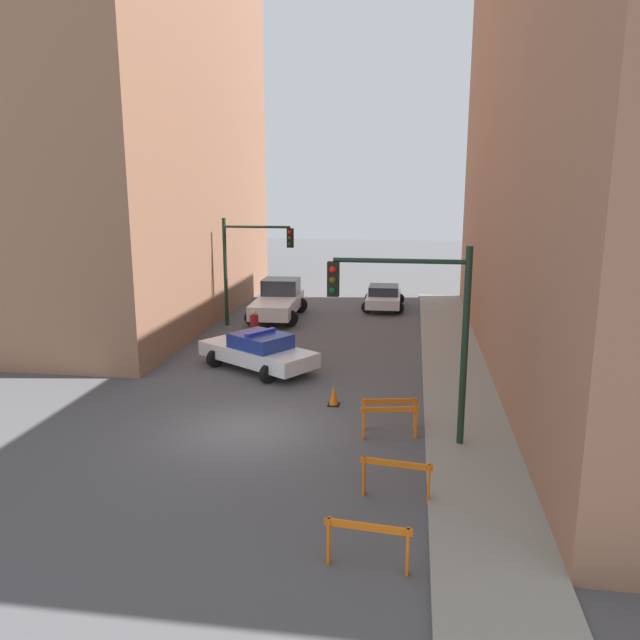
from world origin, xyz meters
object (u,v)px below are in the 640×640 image
Objects in this scene: barrier_corner at (390,408)px; traffic_cone at (334,396)px; traffic_light_far at (247,256)px; barrier_mid at (396,473)px; barrier_front at (368,538)px; barrier_back at (390,417)px; white_truck at (278,300)px; pedestrian_crossing at (254,329)px; parked_car_near at (384,297)px; police_car at (258,351)px; traffic_light_near at (419,316)px.

barrier_corner is 2.47m from traffic_cone.
traffic_light_far is 3.26× the size of barrier_mid.
barrier_front reaches higher than traffic_cone.
barrier_front is 1.01× the size of barrier_back.
white_truck reaches higher than traffic_cone.
traffic_cone is at bearing -72.26° from white_truck.
barrier_back is at bearing -59.97° from traffic_light_far.
white_truck is 6.14m from pedestrian_crossing.
pedestrian_crossing is at bearing 117.64° from barrier_mid.
barrier_mid is 2.43× the size of traffic_cone.
barrier_mid and barrier_back have the same top height.
parked_car_near is 2.71× the size of barrier_front.
barrier_corner is at bearing 104.09° from pedestrian_crossing.
traffic_cone is (-0.80, -15.61, -0.36)m from parked_car_near.
barrier_mid is 6.05m from traffic_cone.
pedestrian_crossing is (-4.96, -9.31, 0.19)m from parked_car_near.
police_car is at bearing 134.12° from traffic_cone.
pedestrian_crossing is at bearing 111.77° from barrier_front.
traffic_light_far is 14.92m from barrier_back.
barrier_front and barrier_mid have the same top height.
traffic_light_far is 3.30× the size of barrier_back.
barrier_corner is at bearing 94.25° from barrier_mid.
parked_car_near is 17.30m from barrier_corner.
barrier_corner is at bearing -68.01° from white_truck.
police_car reaches higher than barrier_corner.
barrier_corner is (-0.03, 0.67, 0.00)m from barrier_back.
parked_car_near reaches higher than barrier_mid.
police_car is 12.90m from parked_car_near.
barrier_mid is at bearing -98.06° from traffic_light_near.
traffic_light_near is at bearing 81.43° from barrier_front.
barrier_front is at bearing -99.15° from barrier_mid.
white_truck is 8.33× the size of traffic_cone.
barrier_corner is at bearing 92.53° from barrier_back.
traffic_cone is at bearing 133.82° from traffic_light_near.
pedestrian_crossing is at bearing -118.70° from parked_car_near.
police_car is 12.68m from barrier_front.
traffic_light_far is 17.96m from barrier_mid.
police_car is 4.70m from traffic_cone.
barrier_back is 1.00× the size of barrier_corner.
police_car reaches higher than barrier_front.
white_truck is (-7.00, 15.08, -2.62)m from traffic_light_near.
barrier_front is (-0.86, -5.68, -2.91)m from traffic_light_near.
traffic_light_near is 3.30× the size of barrier_corner.
white_truck reaches higher than police_car.
barrier_front is (4.94, -11.68, -0.11)m from police_car.
barrier_corner is 2.40× the size of traffic_cone.
parked_car_near is 15.63m from traffic_cone.
barrier_mid is (6.27, -11.97, -0.24)m from pedestrian_crossing.
traffic_cone is at bearing 101.41° from barrier_front.
parked_car_near is 2.74× the size of barrier_corner.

